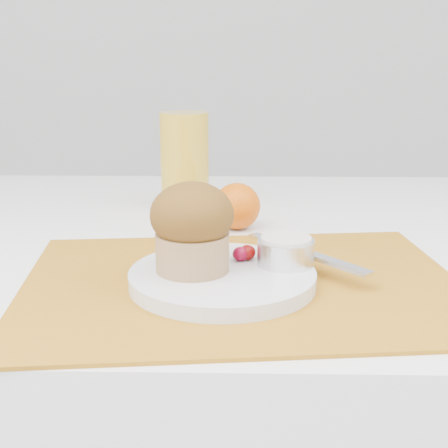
{
  "coord_description": "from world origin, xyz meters",
  "views": [
    {
      "loc": [
        0.03,
        -0.8,
        1.0
      ],
      "look_at": [
        0.02,
        -0.09,
        0.8
      ],
      "focal_mm": 50.0,
      "sensor_mm": 36.0,
      "label": 1
    }
  ],
  "objects_px": {
    "muffin": "(192,227)",
    "plate": "(222,278)",
    "orange": "(237,206)",
    "juice_glass": "(185,161)"
  },
  "relations": [
    {
      "from": "muffin",
      "to": "plate",
      "type": "bearing_deg",
      "value": -3.91
    },
    {
      "from": "plate",
      "to": "muffin",
      "type": "bearing_deg",
      "value": 176.09
    },
    {
      "from": "plate",
      "to": "muffin",
      "type": "xyz_separation_m",
      "value": [
        -0.03,
        0.0,
        0.06
      ]
    },
    {
      "from": "orange",
      "to": "juice_glass",
      "type": "xyz_separation_m",
      "value": [
        -0.08,
        0.12,
        0.04
      ]
    },
    {
      "from": "plate",
      "to": "juice_glass",
      "type": "distance_m",
      "value": 0.37
    },
    {
      "from": "juice_glass",
      "to": "muffin",
      "type": "bearing_deg",
      "value": -84.0
    },
    {
      "from": "plate",
      "to": "muffin",
      "type": "relative_size",
      "value": 2.09
    },
    {
      "from": "orange",
      "to": "juice_glass",
      "type": "distance_m",
      "value": 0.15
    },
    {
      "from": "plate",
      "to": "juice_glass",
      "type": "height_order",
      "value": "juice_glass"
    },
    {
      "from": "plate",
      "to": "orange",
      "type": "bearing_deg",
      "value": 86.31
    }
  ]
}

